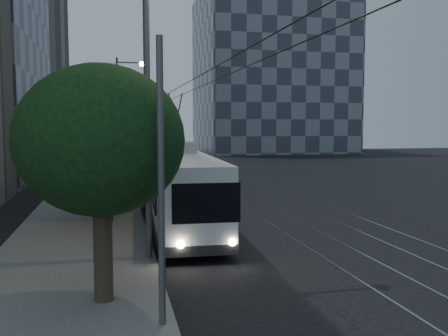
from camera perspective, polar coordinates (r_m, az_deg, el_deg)
ground at (r=21.36m, az=4.70°, el=-6.50°), size 120.00×120.00×0.00m
sidewalk at (r=40.23m, az=-14.27°, el=-1.12°), size 5.00×90.00×0.15m
tram_rails at (r=41.15m, az=-0.22°, el=-0.92°), size 4.52×90.00×0.02m
overhead_wires at (r=40.02m, az=-10.76°, el=3.79°), size 2.23×90.00×6.00m
building_distant_right at (r=79.18m, az=5.45°, el=10.59°), size 22.00×18.00×24.00m
trolleybus at (r=20.57m, az=-4.93°, el=-2.46°), size 2.85×11.62×5.63m
pickup_silver at (r=32.22m, az=-9.03°, el=-1.15°), size 3.55×6.34×1.67m
car_white_a at (r=38.26m, az=-9.59°, el=-0.33°), size 2.51×4.64×1.50m
car_white_b at (r=39.81m, az=-7.39°, el=-0.20°), size 3.13×4.98×1.34m
car_white_c at (r=45.40m, az=-10.05°, el=0.40°), size 2.55×4.32×1.35m
car_white_d at (r=51.21m, az=-10.34°, el=0.93°), size 3.06×4.37×1.38m
tree_0 at (r=11.70m, az=-13.91°, el=2.99°), size 3.86×3.86×5.63m
tree_1 at (r=21.45m, az=-13.31°, el=4.46°), size 4.06×4.06×5.95m
tree_2 at (r=33.93m, az=-13.05°, el=5.30°), size 5.31×5.31×6.91m
tree_3 at (r=41.99m, az=-12.94°, el=4.67°), size 5.09×5.09×6.41m
tree_4 at (r=45.75m, az=-12.92°, el=5.18°), size 5.45×5.45×6.96m
tree_5 at (r=59.44m, az=-13.32°, el=5.19°), size 4.73×4.73×6.74m
streetlamp_near at (r=15.53m, az=-7.23°, el=13.68°), size 2.65×0.44×11.07m
streetlamp_far at (r=43.63m, az=-11.51°, el=7.14°), size 2.39×0.44×9.88m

